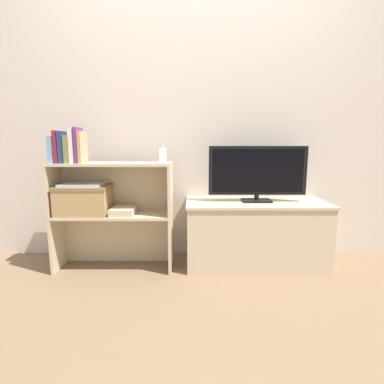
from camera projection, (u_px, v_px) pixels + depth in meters
name	position (u px, v px, depth m)	size (l,w,h in m)	color
ground_plane	(192.00, 275.00, 2.20)	(16.00, 16.00, 0.00)	brown
wall_back	(192.00, 113.00, 2.46)	(10.00, 0.05, 2.40)	beige
tv_stand	(255.00, 233.00, 2.37)	(1.09, 0.46, 0.51)	#CCB793
tv	(258.00, 172.00, 2.29)	(0.75, 0.14, 0.43)	black
bookshelf_lower_tier	(116.00, 231.00, 2.35)	(0.88, 0.29, 0.43)	#CCB793
bookshelf_upper_tier	(114.00, 180.00, 2.28)	(0.88, 0.29, 0.39)	#CCB793
book_skyblue	(54.00, 150.00, 2.14)	(0.04, 0.15, 0.19)	#709ECC
book_maroon	(59.00, 147.00, 2.14)	(0.02, 0.15, 0.23)	maroon
book_navy	(64.00, 147.00, 2.14)	(0.04, 0.14, 0.22)	navy
book_olive	(69.00, 149.00, 2.14)	(0.03, 0.15, 0.20)	olive
book_ivory	(74.00, 145.00, 2.14)	(0.03, 0.14, 0.25)	silver
book_plum	(79.00, 145.00, 2.14)	(0.02, 0.14, 0.25)	#6B2D66
book_tan	(82.00, 147.00, 2.14)	(0.02, 0.15, 0.22)	tan
baby_monitor	(163.00, 155.00, 2.19)	(0.05, 0.03, 0.14)	white
storage_basket_left	(84.00, 199.00, 2.23)	(0.38, 0.26, 0.22)	tan
laptop	(83.00, 184.00, 2.21)	(0.31, 0.23, 0.02)	#BCBCC1
magazine_stack	(123.00, 211.00, 2.24)	(0.17, 0.22, 0.05)	beige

